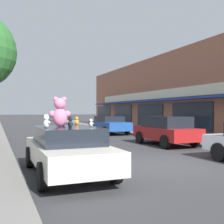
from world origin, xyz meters
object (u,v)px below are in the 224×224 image
Objects in this scene: teddy_bear_brown at (46,122)px; parked_car_far_right at (109,124)px; teddy_bear_white at (46,121)px; teddy_bear_purple at (63,121)px; teddy_bear_blue at (71,122)px; parked_car_far_center at (166,130)px; plush_art_car at (67,149)px; teddy_bear_cream at (91,123)px; teddy_bear_black at (70,122)px; teddy_bear_giant at (60,112)px; teddy_bear_orange at (77,121)px.

teddy_bear_brown is 13.49m from parked_car_far_right.
teddy_bear_purple is at bearing -60.19° from teddy_bear_white.
teddy_bear_blue reaches higher than parked_car_far_center.
teddy_bear_purple is 0.06× the size of parked_car_far_right.
teddy_bear_purple is at bearing 87.40° from plush_art_car.
parked_car_far_right is at bearing 90.00° from parked_car_far_center.
teddy_bear_blue is (-0.41, 0.74, 0.01)m from teddy_bear_cream.
teddy_bear_black is at bearing 85.88° from teddy_bear_cream.
parked_car_far_center is at bearing -79.37° from teddy_bear_white.
teddy_bear_black is at bearing -140.98° from parked_car_far_center.
parked_car_far_right is (6.58, 12.48, -1.03)m from teddy_bear_giant.
parked_car_far_center is (6.21, 4.25, -0.65)m from teddy_bear_blue.
teddy_bear_cream is at bearing 67.61° from teddy_bear_orange.
teddy_bear_white is 1.47× the size of teddy_bear_blue.
plush_art_car is 16.21× the size of teddy_bear_purple.
teddy_bear_white is 14.89m from parked_car_far_right.
teddy_bear_purple is 0.24m from teddy_bear_blue.
teddy_bear_purple is at bearing 9.24° from teddy_bear_cream.
teddy_bear_white is at bearing -118.38° from parked_car_far_right.
teddy_bear_brown is at bearing 11.17° from teddy_bear_cream.
plush_art_car is 12.81× the size of teddy_bear_white.
teddy_bear_cream is 14.27m from parked_car_far_right.
teddy_bear_purple is 1.07m from teddy_bear_cream.
teddy_bear_purple is 7.63m from parked_car_far_center.
teddy_bear_purple is at bearing -147.32° from parked_car_far_center.
teddy_bear_orange is at bearing -22.49° from teddy_bear_cream.
teddy_bear_purple is at bearing 14.27° from teddy_bear_orange.
teddy_bear_purple is at bearing -109.93° from teddy_bear_giant.
parked_car_far_right is (6.21, 12.28, -0.73)m from teddy_bear_blue.
parked_car_far_right is (6.47, 13.28, -0.76)m from teddy_bear_black.
teddy_bear_orange is at bearing 152.99° from teddy_bear_purple.
teddy_bear_white is at bearing -86.19° from teddy_bear_black.
teddy_bear_white is at bearing -144.45° from parked_car_far_center.
teddy_bear_white is 1.67× the size of teddy_bear_brown.
plush_art_car is at bearing -116.75° from parked_car_far_right.
teddy_bear_blue is at bearing -143.46° from teddy_bear_giant.
teddy_bear_black is (-0.61, -1.58, 0.03)m from teddy_bear_orange.
teddy_bear_cream is (0.64, -0.25, 0.73)m from plush_art_car.
teddy_bear_black is at bearing -93.46° from plush_art_car.
teddy_bear_orange is 1.15× the size of teddy_bear_cream.
plush_art_car is 0.99m from teddy_bear_purple.
teddy_bear_blue is (0.23, 0.49, 0.74)m from plush_art_car.
teddy_bear_blue is 1.14× the size of teddy_bear_brown.
teddy_bear_orange reaches higher than plush_art_car.
teddy_bear_giant reaches higher than plush_art_car.
parked_car_far_center is at bearing -116.82° from teddy_bear_blue.
teddy_bear_giant reaches higher than teddy_bear_orange.
teddy_bear_orange is 1.08× the size of teddy_bear_blue.
teddy_bear_brown is (-0.63, 0.68, -0.01)m from teddy_bear_blue.
teddy_bear_white is (-1.21, -1.39, 0.05)m from teddy_bear_orange.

